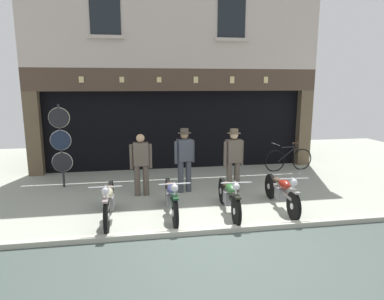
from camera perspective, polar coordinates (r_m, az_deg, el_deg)
ground at (r=5.85m, az=5.70°, el=-18.31°), size 21.38×22.00×0.18m
shop_facade at (r=12.99m, az=-3.48°, el=6.40°), size 9.68×4.42×6.68m
motorcycle_left at (r=7.34m, az=-13.81°, el=-8.29°), size 0.62×1.99×0.92m
motorcycle_center_left at (r=7.41m, az=-3.47°, el=-7.88°), size 0.62×2.02×0.92m
motorcycle_center at (r=7.53m, az=6.25°, el=-7.66°), size 0.62×1.95×0.90m
motorcycle_center_right at (r=8.07m, az=14.81°, el=-6.70°), size 0.62×2.03×0.90m
salesman_left at (r=8.69m, az=-8.55°, el=-2.00°), size 0.56×0.25×1.60m
shopkeeper_center at (r=8.87m, az=-1.26°, el=-1.19°), size 0.55×0.35×1.69m
salesman_right at (r=8.90m, az=6.98°, el=-1.27°), size 0.55×0.34×1.69m
tyre_sign_pole at (r=9.85m, az=-21.16°, el=1.41°), size 0.55×0.06×2.29m
advert_board_near at (r=11.84m, az=7.07°, el=5.54°), size 0.67×0.03×1.11m
advert_board_far at (r=12.26m, az=12.83°, el=5.92°), size 0.73×0.03×0.89m
leaning_bicycle at (r=11.68m, az=15.93°, el=-1.46°), size 1.72×0.50×0.95m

